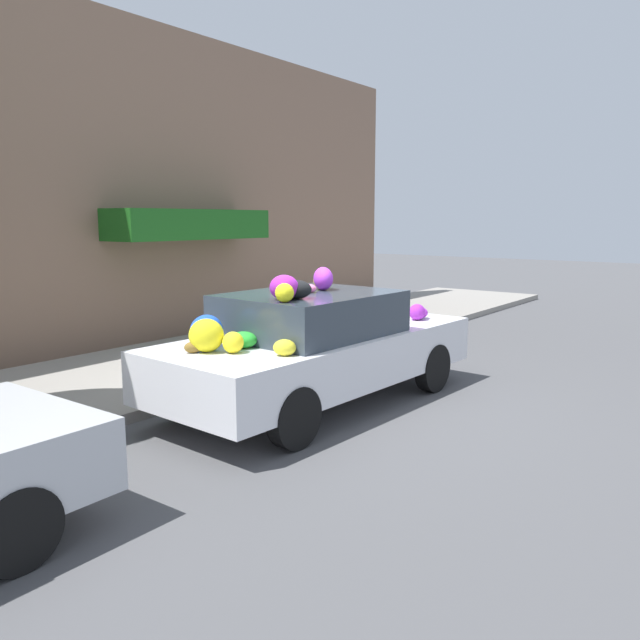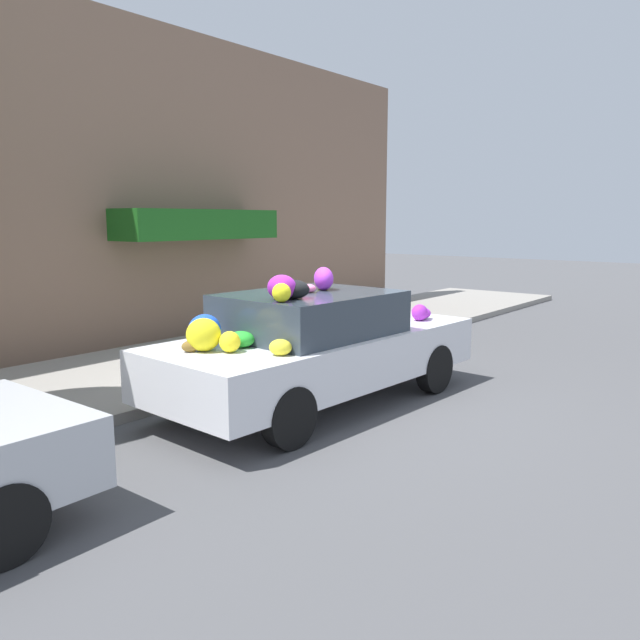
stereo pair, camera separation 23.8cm
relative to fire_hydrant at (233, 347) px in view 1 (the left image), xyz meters
The scene contains 5 objects.
ground_plane 1.66m from the fire_hydrant, 96.56° to the right, with size 60.00×60.00×0.00m, color #4C4C4F.
sidewalk_curb 1.21m from the fire_hydrant, 99.20° to the left, with size 24.00×3.20×0.13m.
building_facade 4.10m from the fire_hydrant, 91.48° to the left, with size 18.00×1.20×5.76m.
fire_hydrant is the anchor object (origin of this frame).
art_car 1.72m from the fire_hydrant, 98.44° to the right, with size 4.49×1.96×1.68m.
Camera 1 is at (-6.00, -4.64, 2.26)m, focal length 35.00 mm.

